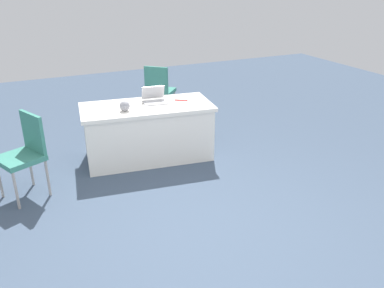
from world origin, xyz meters
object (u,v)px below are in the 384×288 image
at_px(table_foreground, 148,132).
at_px(chair_near_front, 159,88).
at_px(scissors_red, 181,100).
at_px(yarn_ball, 125,106).
at_px(laptop_silver, 155,99).
at_px(chair_tucked_left, 25,151).

xyz_separation_m(table_foreground, chair_near_front, (-0.73, -1.50, 0.15)).
xyz_separation_m(chair_near_front, scissors_red, (0.22, 1.49, 0.23)).
distance_m(table_foreground, chair_near_front, 1.67).
height_order(yarn_ball, scissors_red, yarn_ball).
bearing_deg(chair_near_front, laptop_silver, -71.30).
bearing_deg(chair_near_front, scissors_red, -57.52).
bearing_deg(yarn_ball, chair_tucked_left, 12.84).
height_order(laptop_silver, yarn_ball, laptop_silver).
xyz_separation_m(table_foreground, laptop_silver, (-0.15, -0.09, 0.42)).
height_order(table_foreground, scissors_red, scissors_red).
distance_m(table_foreground, scissors_red, 0.63).
bearing_deg(yarn_ball, chair_near_front, -123.28).
bearing_deg(chair_near_front, chair_tucked_left, -99.74).
bearing_deg(chair_tucked_left, yarn_ball, -101.99).
bearing_deg(laptop_silver, chair_near_front, -104.92).
distance_m(laptop_silver, scissors_red, 0.37).
distance_m(chair_near_front, yarn_ball, 1.94).
bearing_deg(laptop_silver, yarn_ball, 29.22).
xyz_separation_m(chair_tucked_left, laptop_silver, (-1.73, -0.48, 0.24)).
height_order(table_foreground, yarn_ball, yarn_ball).
height_order(chair_tucked_left, scissors_red, chair_tucked_left).
bearing_deg(table_foreground, chair_tucked_left, 13.80).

